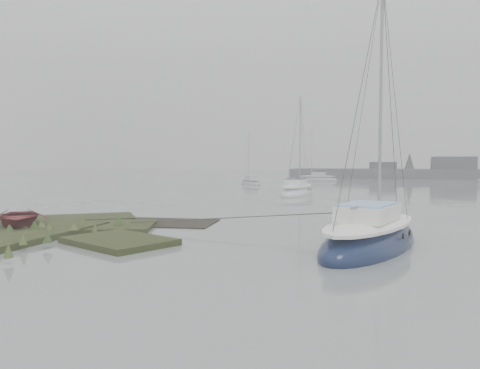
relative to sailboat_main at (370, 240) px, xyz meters
name	(u,v)px	position (x,y,z in m)	size (l,w,h in m)	color
ground	(280,189)	(-8.62, 29.01, -0.29)	(160.00, 160.00, 0.00)	slate
sailboat_main	(370,240)	(0.00, 0.00, 0.00)	(4.08, 7.05, 9.46)	#111B39
sailboat_white	(297,192)	(-5.83, 21.89, -0.03)	(2.67, 6.31, 8.65)	white
sailboat_far_a	(251,183)	(-13.47, 36.27, -0.09)	(3.96, 4.77, 6.66)	#ADB2B6
sailboat_far_c	(317,179)	(-7.24, 47.48, -0.06)	(5.39, 2.08, 7.47)	#9FA4A9
dinghy	(18,217)	(-13.50, 0.01, 0.25)	(2.23, 3.13, 0.65)	maroon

